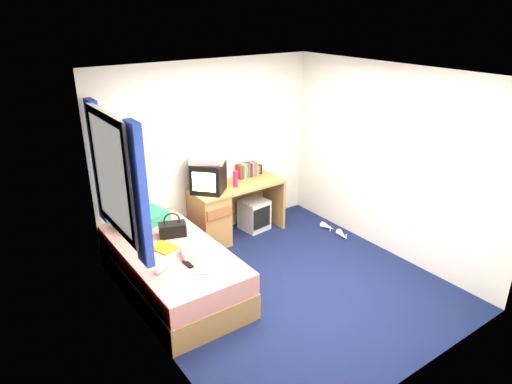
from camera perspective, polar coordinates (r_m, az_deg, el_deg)
ground at (r=5.41m, az=3.92°, el=-11.63°), size 3.40×3.40×0.00m
room_shell at (r=4.75m, az=4.38°, el=3.04°), size 3.40×3.40×3.40m
bed at (r=5.27m, az=-10.37°, el=-9.49°), size 1.01×2.00×0.54m
pillow at (r=5.71m, az=-14.09°, el=-3.35°), size 0.67×0.51×0.13m
desk at (r=6.22m, az=-4.54°, el=-2.52°), size 1.30×0.55×0.75m
storage_cube at (r=6.57m, az=-0.23°, el=-2.82°), size 0.39×0.39×0.44m
crt_tv at (r=5.94m, az=-5.99°, el=1.86°), size 0.54×0.54×0.40m
vcr at (r=5.87m, az=-6.07°, el=4.06°), size 0.52×0.51×0.08m
book_row at (r=6.46m, az=-1.12°, el=2.77°), size 0.31×0.13×0.20m
picture_frame at (r=6.60m, az=0.34°, el=2.93°), size 0.05×0.12×0.14m
pink_water_bottle at (r=6.11m, az=-2.56°, el=1.60°), size 0.07×0.07×0.21m
aerosol_can at (r=6.17m, az=-3.85°, el=1.64°), size 0.05×0.05×0.18m
handbag at (r=5.36m, az=-10.41°, el=-4.56°), size 0.35×0.26×0.29m
towel at (r=4.93m, az=-7.57°, el=-7.37°), size 0.33×0.30×0.09m
magazine at (r=5.15m, az=-11.48°, el=-6.81°), size 0.29×0.33×0.01m
water_bottle at (r=4.74m, az=-11.63°, el=-9.16°), size 0.21×0.17×0.07m
colour_swatch_fan at (r=4.65m, az=-7.27°, el=-10.00°), size 0.22×0.17×0.01m
remote_control at (r=4.79m, az=-8.52°, el=-8.90°), size 0.06×0.16×0.02m
window_assembly at (r=4.81m, az=-17.18°, el=1.89°), size 0.11×1.42×1.40m
white_heels at (r=6.60m, az=9.84°, el=-4.80°), size 0.15×0.54×0.09m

